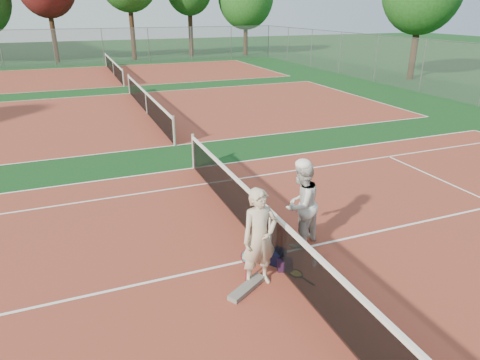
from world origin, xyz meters
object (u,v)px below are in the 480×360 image
at_px(racket_spare, 296,273).
at_px(water_bottle, 315,259).
at_px(net_main, 270,234).
at_px(player_a, 259,238).
at_px(player_b, 301,204).
at_px(racket_red, 247,264).
at_px(sports_bag_purple, 285,265).
at_px(racket_black_held, 307,227).
at_px(sports_bag_navy, 277,257).

height_order(racket_spare, water_bottle, water_bottle).
relative_size(net_main, water_bottle, 36.60).
bearing_deg(player_a, water_bottle, -0.10).
distance_m(player_b, racket_red, 1.79).
relative_size(player_b, sports_bag_purple, 6.57).
xyz_separation_m(player_b, racket_spare, (-0.60, -0.97, -0.90)).
bearing_deg(racket_black_held, sports_bag_navy, -7.91).
height_order(racket_black_held, sports_bag_navy, racket_black_held).
xyz_separation_m(player_b, racket_red, (-1.50, -0.74, -0.62)).
bearing_deg(water_bottle, sports_bag_purple, 170.99).
height_order(player_b, racket_red, player_b).
bearing_deg(player_a, racket_red, 122.20).
height_order(player_a, racket_red, player_a).
xyz_separation_m(net_main, player_a, (-0.57, -0.74, 0.41)).
distance_m(player_a, racket_red, 0.68).
bearing_deg(net_main, racket_spare, -76.45).
xyz_separation_m(racket_black_held, sports_bag_purple, (-1.02, -0.94, -0.16)).
distance_m(net_main, water_bottle, 1.00).
distance_m(player_a, water_bottle, 1.45).
relative_size(net_main, sports_bag_navy, 32.57).
xyz_separation_m(racket_red, sports_bag_purple, (0.77, -0.03, -0.18)).
bearing_deg(racket_spare, net_main, -3.03).
relative_size(racket_spare, sports_bag_purple, 2.14).
bearing_deg(water_bottle, racket_black_held, 67.88).
bearing_deg(sports_bag_purple, racket_spare, -56.12).
xyz_separation_m(racket_black_held, racket_spare, (-0.89, -1.13, -0.25)).
xyz_separation_m(player_a, racket_red, (-0.15, 0.20, -0.63)).
relative_size(net_main, racket_red, 18.60).
relative_size(sports_bag_navy, water_bottle, 1.12).
height_order(net_main, player_a, player_a).
bearing_deg(water_bottle, net_main, 134.52).
bearing_deg(net_main, water_bottle, -45.48).
relative_size(racket_spare, water_bottle, 2.00).
bearing_deg(net_main, racket_red, -143.44).
bearing_deg(player_a, sports_bag_purple, 11.66).
xyz_separation_m(net_main, sports_bag_navy, (0.03, -0.29, -0.38)).
xyz_separation_m(player_a, water_bottle, (1.22, 0.07, -0.77)).
xyz_separation_m(racket_black_held, sports_bag_navy, (-1.04, -0.65, -0.14)).
distance_m(player_b, sports_bag_navy, 1.19).
bearing_deg(sports_bag_navy, sports_bag_purple, -86.60).
bearing_deg(racket_red, player_b, -30.99).
bearing_deg(racket_red, player_a, -111.46).
bearing_deg(racket_red, racket_spare, -71.68).
xyz_separation_m(racket_spare, sports_bag_purple, (-0.13, 0.20, 0.10)).
relative_size(net_main, racket_spare, 18.30).
bearing_deg(racket_black_held, player_b, -10.99).
height_order(player_b, racket_spare, player_b).
bearing_deg(racket_black_held, racket_red, -13.44).
bearing_deg(player_b, racket_spare, 31.49).
xyz_separation_m(racket_red, water_bottle, (1.37, -0.13, -0.15)).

